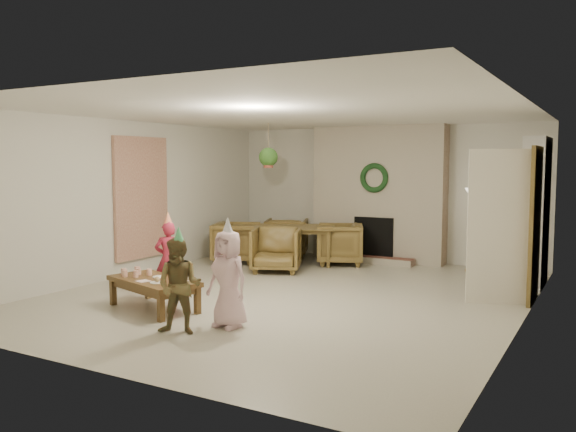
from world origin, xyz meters
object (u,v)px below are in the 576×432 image
Objects in this scene: child_plaid at (179,286)px; dining_chair_near at (276,250)px; dining_chair_left at (236,242)px; child_red at (169,259)px; dining_chair_right at (340,244)px; dining_chair_far at (287,237)px; dining_table at (282,245)px; child_pink at (228,279)px; coffee_table_top at (154,281)px.

dining_chair_near is at bearing 85.42° from child_plaid.
child_red reaches higher than dining_chair_left.
dining_chair_right is 0.79× the size of child_plaid.
child_red is at bearing -39.20° from dining_chair_right.
dining_table is at bearing 90.00° from dining_chair_far.
dining_chair_right is (1.29, -0.35, 0.00)m from dining_chair_far.
child_pink reaches higher than dining_chair_far.
child_pink is (1.23, -3.13, 0.17)m from dining_chair_near.
dining_chair_left is at bearing 130.65° from child_pink.
child_plaid is at bearing -98.94° from dining_chair_near.
dining_chair_right is at bearing 38.66° from dining_chair_near.
dining_chair_right is 0.75× the size of child_pink.
dining_chair_near is at bearing -51.34° from dining_chair_right.
dining_chair_near reaches higher than coffee_table_top.
dining_table is at bearing -90.00° from dining_chair_right.
dining_chair_far is 0.79× the size of child_red.
child_red is at bearing 71.27° from dining_chair_far.
dining_chair_far reaches higher than dining_table.
child_plaid reaches higher than dining_chair_right.
dining_chair_near is 3.72m from child_plaid.
child_plaid is (1.28, -1.31, 0.00)m from child_red.
dining_chair_left is 3.53m from coffee_table_top.
dining_chair_right is 0.65× the size of coffee_table_top.
dining_chair_right is 4.79m from child_plaid.
dining_chair_left reaches higher than coffee_table_top.
dining_chair_left is (-0.77, -0.33, 0.04)m from dining_table.
child_pink is at bearing -91.95° from dining_chair_near.
dining_chair_near is 2.93m from coffee_table_top.
coffee_table_top is (0.62, -4.47, -0.01)m from dining_chair_far.
dining_table is 1.52× the size of coffee_table_top.
child_pink is at bearing -170.22° from dining_chair_left.
coffee_table_top is 0.74m from child_red.
child_pink is at bearing 38.05° from child_plaid.
child_plaid is (1.59, -5.14, 0.15)m from dining_chair_far.
dining_chair_far is (-0.33, 0.77, 0.04)m from dining_table.
dining_table is 3.06m from child_red.
child_plaid is 0.95× the size of child_pink.
dining_chair_near is 1.68m from dining_chair_far.
dining_chair_right reaches higher than coffee_table_top.
dining_chair_right is (0.96, 0.42, 0.04)m from dining_table.
child_red is (-0.02, -3.06, 0.18)m from dining_table.
child_plaid reaches higher than child_red.
dining_chair_right is at bearing -142.81° from child_red.
child_plaid is at bearing -176.69° from dining_chair_left.
dining_chair_near is at bearing -90.00° from dining_table.
child_pink is (2.33, -3.57, 0.17)m from dining_chair_left.
child_plaid is (2.03, -4.03, 0.15)m from dining_chair_left.
dining_chair_near and dining_chair_right have the same top height.
dining_chair_far is 1.00× the size of dining_chair_left.
coffee_table_top is at bearing 174.07° from dining_chair_left.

